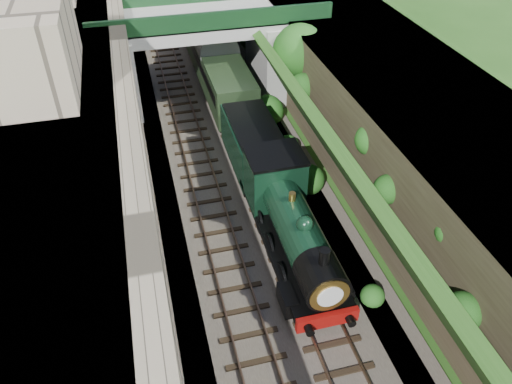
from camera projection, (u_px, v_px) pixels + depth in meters
ground at (310, 369)px, 19.78m from camera, size 160.00×160.00×0.00m
trackbed at (215, 121)px, 34.94m from camera, size 10.00×90.00×0.20m
retaining_wall at (127, 85)px, 31.75m from camera, size 1.00×90.00×7.00m
street_plateau_left at (70, 91)px, 31.06m from camera, size 6.00×90.00×7.00m
street_plateau_right at (346, 66)px, 34.95m from camera, size 8.00×90.00×6.25m
embankment_slope at (281, 74)px, 34.83m from camera, size 4.55×90.00×6.36m
track_left at (186, 123)px, 34.46m from camera, size 2.50×90.00×0.20m
track_right at (231, 117)px, 35.09m from camera, size 2.50×90.00×0.20m
road_bridge at (214, 43)px, 35.72m from camera, size 16.00×6.40×7.25m
building_near at (27, 42)px, 23.00m from camera, size 4.00×8.00×4.00m
tree at (300, 52)px, 32.99m from camera, size 3.60×3.80×6.60m
locomotive at (292, 225)px, 23.68m from camera, size 3.10×10.22×3.83m
tender at (253, 148)px, 29.46m from camera, size 2.70×6.00×3.05m
coach_front at (213, 57)px, 38.78m from camera, size 2.90×18.00×3.70m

